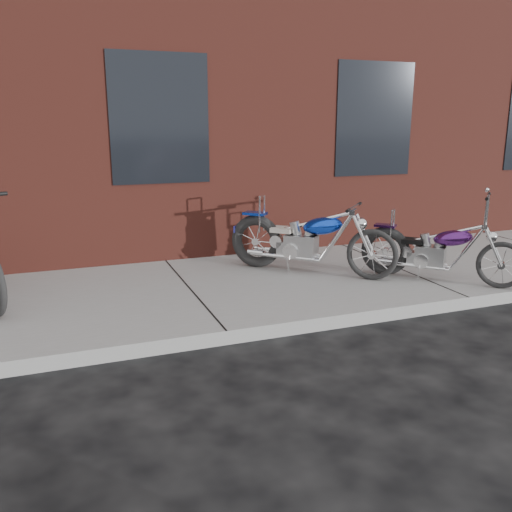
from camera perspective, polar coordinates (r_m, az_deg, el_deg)
name	(u,v)px	position (r m, az deg, el deg)	size (l,w,h in m)	color
ground	(227,345)	(5.47, -3.08, -9.35)	(120.00, 120.00, 0.00)	black
sidewalk	(190,294)	(6.80, -6.94, -4.04)	(22.00, 3.00, 0.15)	#999999
building_brick	(112,34)	(13.01, -14.92, 21.62)	(22.00, 10.00, 8.00)	maroon
chopper_purple	(437,253)	(7.35, 18.48, 0.31)	(1.48, 1.55, 1.15)	black
chopper_blue	(307,242)	(7.37, 5.43, 1.43)	(1.77, 1.71, 1.02)	black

